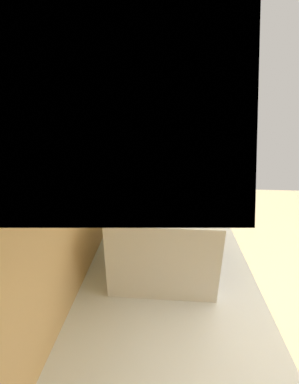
{
  "coord_description": "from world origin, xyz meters",
  "views": [
    {
      "loc": [
        -1.09,
        1.4,
        1.54
      ],
      "look_at": [
        -0.13,
        1.47,
        1.16
      ],
      "focal_mm": 22.65,
      "sensor_mm": 36.0,
      "label": 1
    }
  ],
  "objects": [
    {
      "name": "microwave",
      "position": [
        -0.21,
        1.4,
        1.04
      ],
      "size": [
        0.49,
        0.38,
        0.28
      ],
      "color": "white",
      "rests_on": "counter_run"
    },
    {
      "name": "oven_range",
      "position": [
        1.55,
        1.36,
        0.46
      ],
      "size": [
        0.6,
        0.68,
        1.08
      ],
      "color": "black",
      "rests_on": "ground_plane"
    },
    {
      "name": "kettle",
      "position": [
        1.01,
        1.34,
        0.97
      ],
      "size": [
        0.17,
        0.13,
        0.16
      ],
      "color": "red",
      "rests_on": "counter_run"
    },
    {
      "name": "bowl",
      "position": [
        0.58,
        1.34,
        0.92
      ],
      "size": [
        0.12,
        0.12,
        0.05
      ],
      "color": "#4C8CBF",
      "rests_on": "counter_run"
    },
    {
      "name": "upper_cabinets",
      "position": [
        -0.32,
        1.53,
        1.77
      ],
      "size": [
        2.23,
        0.34,
        0.56
      ],
      "color": "beige"
    },
    {
      "name": "counter_run",
      "position": [
        -0.32,
        1.38,
        0.45
      ],
      "size": [
        3.14,
        0.66,
        0.9
      ],
      "color": "beige",
      "rests_on": "ground_plane"
    },
    {
      "name": "wall_back",
      "position": [
        0.0,
        1.76,
        1.34
      ],
      "size": [
        3.91,
        0.12,
        2.67
      ],
      "primitive_type": "cube",
      "color": "#EEBF79",
      "rests_on": "ground_plane"
    }
  ]
}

